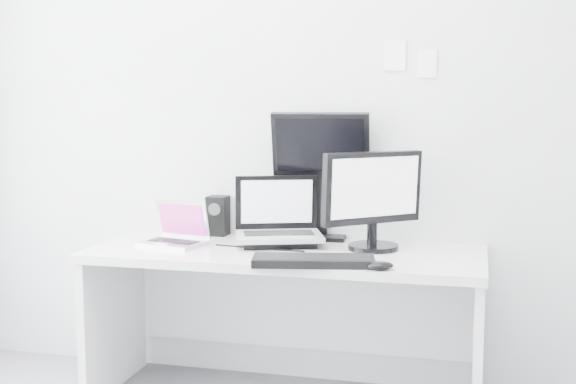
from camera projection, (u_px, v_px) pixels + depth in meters
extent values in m
plane|color=silver|center=(302.00, 113.00, 3.76)|extent=(3.60, 0.00, 3.60)
cube|color=silver|center=(285.00, 327.00, 3.54)|extent=(1.80, 0.70, 0.73)
cube|color=#B3B3B8|center=(172.00, 223.00, 3.59)|extent=(0.33, 0.28, 0.22)
cube|color=black|center=(218.00, 216.00, 3.86)|extent=(0.13, 0.13, 0.20)
cube|color=#9D9FA3|center=(279.00, 211.00, 3.58)|extent=(0.48, 0.43, 0.33)
cube|color=black|center=(321.00, 174.00, 3.73)|extent=(0.48, 0.21, 0.64)
cube|color=black|center=(374.00, 199.00, 3.48)|extent=(0.54, 0.51, 0.47)
cube|color=black|center=(314.00, 261.00, 3.18)|extent=(0.53, 0.28, 0.03)
ellipsoid|color=black|center=(380.00, 266.00, 3.08)|extent=(0.13, 0.11, 0.04)
cube|color=white|center=(395.00, 56.00, 3.61)|extent=(0.10, 0.00, 0.14)
cube|color=white|center=(427.00, 64.00, 3.58)|extent=(0.09, 0.00, 0.13)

